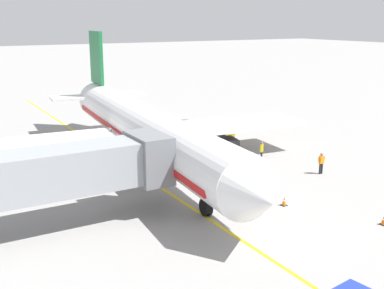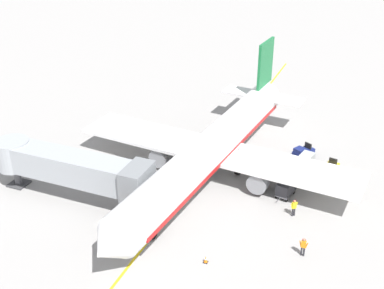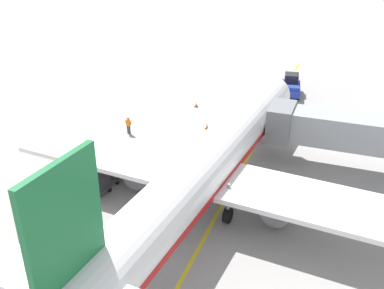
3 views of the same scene
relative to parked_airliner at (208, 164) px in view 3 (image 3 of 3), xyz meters
name	(u,v)px [view 3 (image 3 of 3)]	position (x,y,z in m)	size (l,w,h in m)	color
ground_plane	(223,203)	(1.19, 0.20, -3.19)	(400.00, 400.00, 0.00)	gray
gate_lead_in_line	(223,203)	(1.19, 0.20, -3.18)	(0.24, 80.00, 0.01)	gold
parked_airliner	(208,164)	(0.00, 0.00, 0.00)	(30.35, 37.35, 10.63)	white
jet_bridge	(368,134)	(10.78, 8.85, 0.27)	(16.32, 3.50, 4.98)	#93999E
pushback_tractor	(291,86)	(2.10, 25.67, -2.09)	(2.80, 4.67, 2.40)	#1E339E
baggage_tug_lead	(41,199)	(-11.26, -4.90, -2.47)	(1.68, 2.68, 1.62)	gold
baggage_tug_trailing	(57,229)	(-7.97, -7.50, -2.47)	(2.26, 2.77, 1.62)	navy
baggage_cart_front	(118,168)	(-7.92, 0.72, -2.24)	(1.72, 2.98, 1.58)	#4C4C51
baggage_cart_second_in_train	(96,184)	(-8.28, -2.05, -2.24)	(1.72, 2.98, 1.58)	#4C4C51
baggage_cart_third_in_train	(66,207)	(-8.65, -5.44, -2.24)	(1.72, 2.98, 1.58)	#4C4C51
ground_crew_wing_walker	(120,150)	(-9.34, 3.64, -2.23)	(0.57, 0.58, 1.69)	#232328
ground_crew_loader	(128,125)	(-11.20, 8.81, -2.23)	(0.73, 0.25, 1.69)	#232328
safety_cone_nose_left	(196,104)	(-7.34, 17.92, -2.90)	(0.36, 0.36, 0.59)	black
safety_cone_nose_right	(207,126)	(-4.25, 12.58, -2.90)	(0.36, 0.36, 0.59)	black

